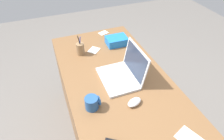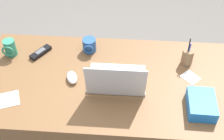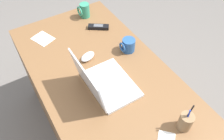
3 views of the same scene
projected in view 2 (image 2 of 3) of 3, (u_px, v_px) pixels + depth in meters
name	position (u px, v px, depth m)	size (l,w,h in m)	color
desk	(112.00, 118.00, 1.99)	(1.54, 0.74, 0.74)	brown
laptop	(116.00, 80.00, 1.66)	(0.32, 0.27, 0.24)	silver
computer_mouse	(72.00, 77.00, 1.72)	(0.06, 0.10, 0.04)	white
coffee_mug_white	(10.00, 48.00, 1.84)	(0.08, 0.08, 0.11)	#338C6B
coffee_mug_tall	(89.00, 45.00, 1.88)	(0.08, 0.10, 0.09)	#26518C
cordless_phone	(41.00, 52.00, 1.88)	(0.12, 0.15, 0.03)	black
pen_holder	(187.00, 57.00, 1.79)	(0.07, 0.07, 0.18)	olive
snack_bag	(201.00, 104.00, 1.56)	(0.14, 0.19, 0.07)	blue
paper_note_near_laptop	(6.00, 100.00, 1.62)	(0.14, 0.11, 0.00)	white
paper_note_left	(190.00, 77.00, 1.74)	(0.10, 0.08, 0.00)	white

